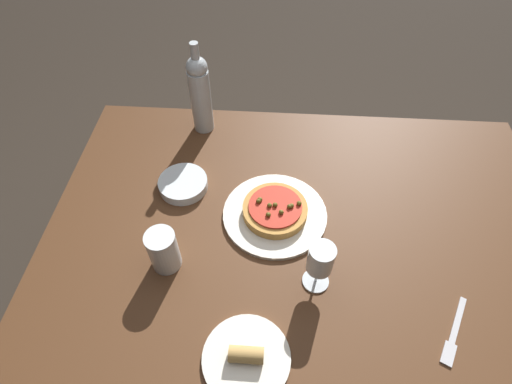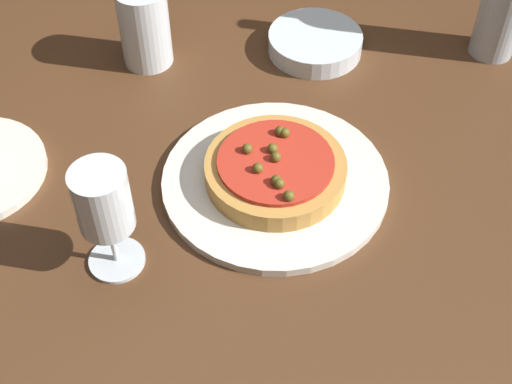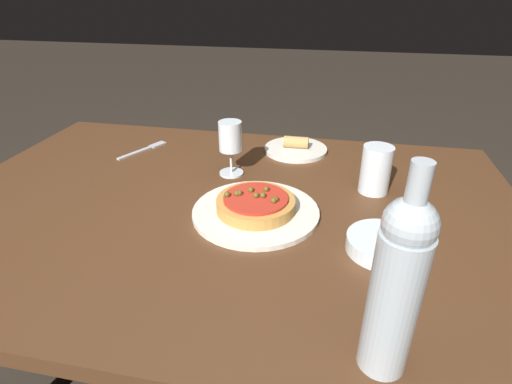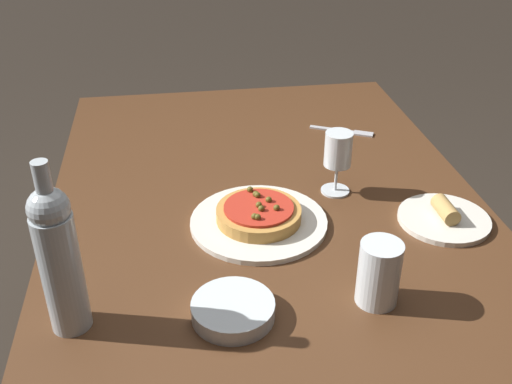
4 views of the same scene
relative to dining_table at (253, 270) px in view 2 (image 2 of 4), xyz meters
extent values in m
cube|color=#4C2D19|center=(0.00, 0.00, 0.06)|extent=(1.44, 0.99, 0.03)
cylinder|color=#4C2D19|center=(0.66, 0.43, -0.30)|extent=(0.06, 0.06, 0.67)
cylinder|color=#4C2D19|center=(0.66, -0.43, -0.30)|extent=(0.06, 0.06, 0.67)
cylinder|color=silver|center=(0.08, -0.04, 0.08)|extent=(0.30, 0.30, 0.01)
cylinder|color=#BC843D|center=(0.08, -0.04, 0.10)|extent=(0.18, 0.18, 0.03)
cylinder|color=#B72D1E|center=(0.08, -0.04, 0.12)|extent=(0.15, 0.15, 0.01)
sphere|color=brown|center=(0.13, -0.05, 0.12)|extent=(0.01, 0.01, 0.01)
sphere|color=brown|center=(0.04, -0.03, 0.12)|extent=(0.01, 0.01, 0.01)
sphere|color=brown|center=(0.07, -0.01, 0.12)|extent=(0.01, 0.01, 0.01)
sphere|color=brown|center=(0.10, 0.00, 0.12)|extent=(0.01, 0.01, 0.01)
sphere|color=brown|center=(0.10, -0.03, 0.12)|extent=(0.01, 0.01, 0.01)
sphere|color=brown|center=(0.13, -0.05, 0.12)|extent=(0.01, 0.01, 0.01)
sphere|color=brown|center=(0.08, -0.04, 0.12)|extent=(0.01, 0.01, 0.01)
sphere|color=brown|center=(0.04, -0.04, 0.12)|extent=(0.01, 0.01, 0.01)
sphere|color=brown|center=(0.02, -0.04, 0.12)|extent=(0.01, 0.01, 0.01)
cylinder|color=silver|center=(-0.03, 0.16, 0.08)|extent=(0.07, 0.07, 0.00)
cylinder|color=silver|center=(-0.03, 0.16, 0.11)|extent=(0.01, 0.01, 0.07)
cylinder|color=silver|center=(-0.03, 0.16, 0.19)|extent=(0.06, 0.06, 0.08)
cylinder|color=silver|center=(0.36, 0.14, 0.14)|extent=(0.08, 0.08, 0.12)
cylinder|color=silver|center=(0.36, -0.12, 0.09)|extent=(0.15, 0.15, 0.03)
camera|label=1|loc=(0.09, 0.64, 1.00)|focal=28.00mm
camera|label=2|loc=(-0.54, 0.04, 0.77)|focal=50.00mm
camera|label=3|loc=(0.24, -0.82, 0.57)|focal=28.00mm
camera|label=4|loc=(1.15, -0.20, 0.80)|focal=42.00mm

